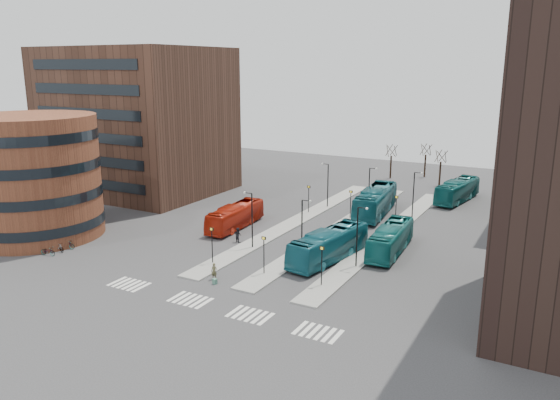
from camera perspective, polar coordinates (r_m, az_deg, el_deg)
The scene contains 23 objects.
ground at distance 44.49m, azimuth -11.57°, elevation -12.30°, with size 160.00×160.00×0.00m, color #323235.
island_left at distance 70.02m, azimuth 1.85°, elevation -2.12°, with size 2.50×45.00×0.15m, color gray.
island_mid at distance 67.62m, azimuth 6.39°, elevation -2.79°, with size 2.50×45.00×0.15m, color gray.
island_right at distance 65.69m, azimuth 11.23°, elevation -3.48°, with size 2.50×45.00×0.15m, color gray.
suitcase at distance 50.66m, azimuth -6.83°, elevation -8.44°, with size 0.40×0.32×0.50m, color #1B4195.
red_bus at distance 66.88m, azimuth -4.68°, elevation -1.71°, with size 2.45×10.48×2.92m, color #B6220E.
teal_bus_a at distance 55.89m, azimuth 5.13°, elevation -4.71°, with size 2.73×11.66×3.25m, color #155D6C.
teal_bus_b at distance 73.57m, azimuth 9.94°, elevation -0.11°, with size 3.09×13.21×3.68m, color #145964.
teal_bus_c at distance 59.09m, azimuth 11.48°, elevation -4.02°, with size 2.54×10.87×3.03m, color #156D6D.
teal_bus_d at distance 83.63m, azimuth 18.04°, elevation 0.94°, with size 2.71×11.58×3.23m, color #125D5D.
traveller at distance 51.47m, azimuth -6.90°, elevation -7.42°, with size 0.58×0.38×1.59m, color brown.
commuter_a at distance 61.68m, azimuth -4.42°, elevation -3.65°, with size 0.82×0.64×1.69m, color black.
commuter_b at distance 54.20m, azimuth 2.24°, elevation -6.13°, with size 1.00×0.42×1.71m, color black.
commuter_c at distance 53.37m, azimuth 3.21°, elevation -6.48°, with size 1.09×0.63×1.69m, color black.
bicycle_near at distance 62.36m, azimuth -23.08°, elevation -4.94°, with size 0.61×1.76×0.92m, color gray.
bicycle_mid at distance 63.14m, azimuth -22.11°, elevation -4.58°, with size 0.48×1.69×1.01m, color gray.
bicycle_far at distance 63.75m, azimuth -21.41°, elevation -4.36°, with size 0.65×1.86×0.98m, color gray.
crosswalk_stripes at distance 46.32m, azimuth -6.64°, elevation -10.99°, with size 22.35×2.40×0.01m.
round_building at distance 68.72m, azimuth -24.44°, elevation 2.24°, with size 15.16×15.16×14.00m.
office_block at distance 88.44m, azimuth -14.61°, elevation 8.02°, with size 25.00×20.12×22.00m.
sign_poles at distance 60.97m, azimuth 3.56°, elevation -2.32°, with size 12.45×22.12×3.65m.
lamp_posts at distance 64.67m, azimuth 6.31°, elevation -0.35°, with size 14.04×20.24×6.12m.
bare_trees at distance 97.11m, azimuth 14.26°, elevation 3.60°, with size 10.97×8.14×5.90m.
Camera 1 is at (26.48, -29.98, 19.47)m, focal length 35.00 mm.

